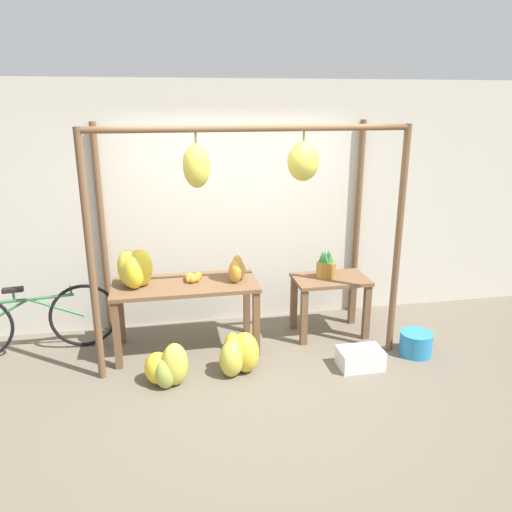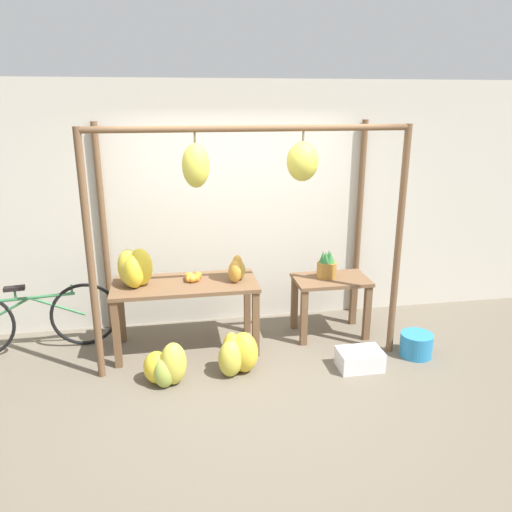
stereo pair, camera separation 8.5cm
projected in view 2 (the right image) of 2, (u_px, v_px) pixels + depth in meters
The scene contains 14 objects.
ground_plane at pixel (260, 384), 4.73m from camera, with size 20.00×20.00×0.00m, color #665B4C.
shop_wall_back at pixel (236, 206), 5.80m from camera, with size 8.00×0.08×2.80m.
stall_awning at pixel (251, 195), 4.84m from camera, with size 3.05×1.24×2.36m.
display_table_main at pixel (185, 293), 5.23m from camera, with size 1.50×0.67×0.75m.
display_table_side at pixel (331, 292), 5.61m from camera, with size 0.82×0.52×0.68m.
banana_pile_on_table at pixel (134, 269), 5.06m from camera, with size 0.39×0.37×0.39m.
orange_pile at pixel (192, 277), 5.24m from camera, with size 0.18×0.20×0.09m.
pineapple_cluster at pixel (327, 267), 5.53m from camera, with size 0.22×0.16×0.32m.
banana_pile_ground_left at pixel (166, 367), 4.68m from camera, with size 0.50×0.40×0.42m.
banana_pile_ground_right at pixel (237, 354), 4.87m from camera, with size 0.50×0.42×0.42m.
fruit_crate_white at pixel (360, 359), 4.98m from camera, with size 0.44×0.29×0.20m.
blue_bucket at pixel (416, 345), 5.23m from camera, with size 0.33×0.33×0.25m.
parked_bicycle at pixel (32, 319), 5.24m from camera, with size 1.75×0.25×0.75m.
papaya_pile at pixel (237, 270), 5.22m from camera, with size 0.24×0.28×0.27m.
Camera 2 is at (-0.75, -4.08, 2.57)m, focal length 35.00 mm.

